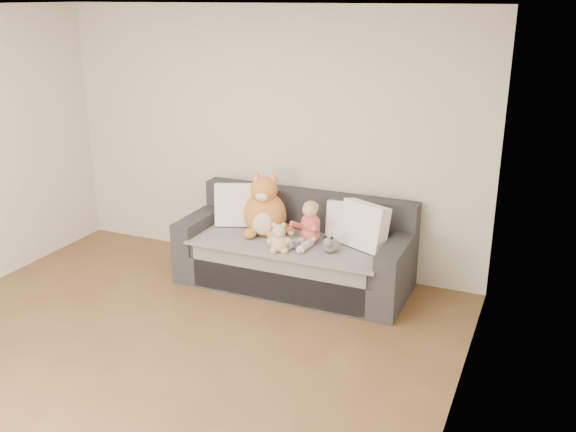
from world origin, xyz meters
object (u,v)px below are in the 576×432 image
Objects in this scene: toddler at (308,226)px; plush_cat at (265,211)px; teddy_bear at (279,240)px; sippy_cup at (297,244)px; sofa at (296,253)px.

plush_cat is at bearing -178.51° from toddler.
toddler is 1.50× the size of teddy_bear.
plush_cat is 0.49m from teddy_bear.
toddler is 4.07× the size of sippy_cup.
toddler is 0.49m from plush_cat.
sofa is 0.51m from plush_cat.
sofa is 0.39m from toddler.
plush_cat reaches higher than toddler.
teddy_bear is (-0.17, -0.29, -0.06)m from toddler.
plush_cat reaches higher than sofa.
teddy_bear is at bearing -139.63° from sippy_cup.
teddy_bear reaches higher than sippy_cup.
toddler reaches higher than sippy_cup.
plush_cat is 2.31× the size of teddy_bear.
sippy_cup is (0.13, 0.11, -0.06)m from teddy_bear.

